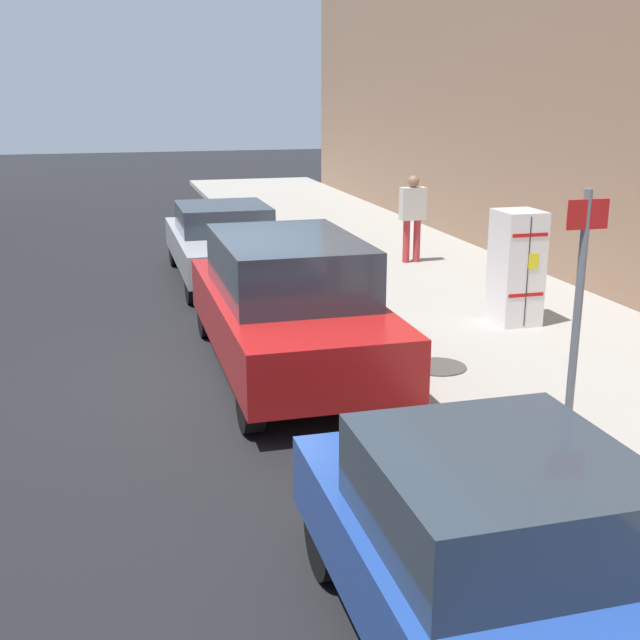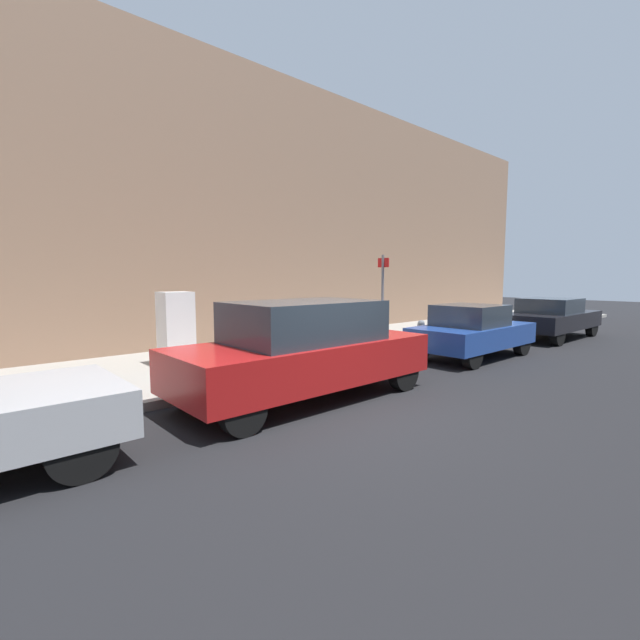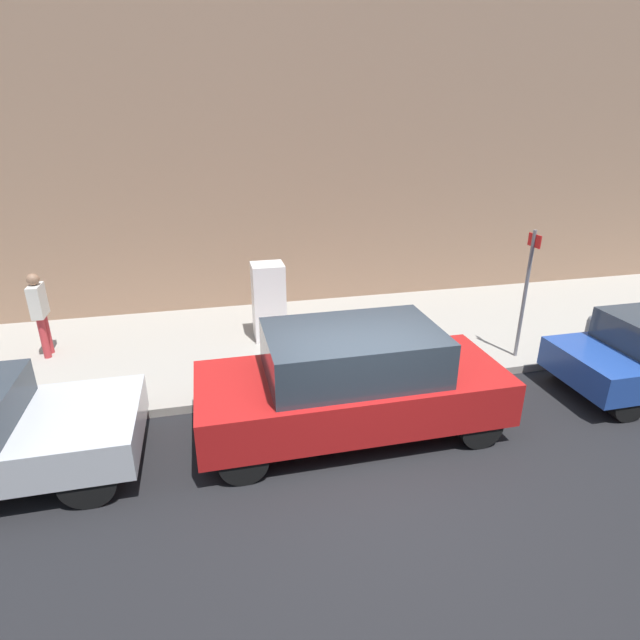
# 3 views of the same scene
# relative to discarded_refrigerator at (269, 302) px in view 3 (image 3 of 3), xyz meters

# --- Properties ---
(ground_plane) EXTENTS (80.00, 80.00, 0.00)m
(ground_plane) POSITION_rel_discarded_refrigerator_xyz_m (4.53, 0.79, -0.99)
(ground_plane) COLOR black
(sidewalk_slab) EXTENTS (4.70, 44.00, 0.15)m
(sidewalk_slab) POSITION_rel_discarded_refrigerator_xyz_m (0.16, 0.79, -0.91)
(sidewalk_slab) COLOR #9E998E
(sidewalk_slab) RESTS_ON ground
(building_facade_near) EXTENTS (2.03, 39.60, 8.64)m
(building_facade_near) POSITION_rel_discarded_refrigerator_xyz_m (-3.21, 0.79, 3.33)
(building_facade_near) COLOR #937056
(building_facade_near) RESTS_ON ground
(discarded_refrigerator) EXTENTS (0.62, 0.68, 1.67)m
(discarded_refrigerator) POSITION_rel_discarded_refrigerator_xyz_m (0.00, 0.00, 0.00)
(discarded_refrigerator) COLOR white
(discarded_refrigerator) RESTS_ON sidewalk_slab
(manhole_cover) EXTENTS (0.70, 0.70, 0.02)m
(manhole_cover) POSITION_rel_discarded_refrigerator_xyz_m (1.87, 1.60, -0.83)
(manhole_cover) COLOR #47443F
(manhole_cover) RESTS_ON sidewalk_slab
(street_sign_post) EXTENTS (0.36, 0.07, 2.57)m
(street_sign_post) POSITION_rel_discarded_refrigerator_xyz_m (2.05, 4.74, 0.60)
(street_sign_post) COLOR slate
(street_sign_post) RESTS_ON sidewalk_slab
(fire_hydrant) EXTENTS (0.22, 0.22, 0.76)m
(fire_hydrant) POSITION_rel_discarded_refrigerator_xyz_m (2.14, 6.36, -0.44)
(fire_hydrant) COLOR slate
(fire_hydrant) RESTS_ON sidewalk_slab
(pedestrian_walking_far) EXTENTS (0.50, 0.23, 1.73)m
(pedestrian_walking_far) POSITION_rel_discarded_refrigerator_xyz_m (-0.14, -4.51, 0.17)
(pedestrian_walking_far) COLOR #B73338
(pedestrian_walking_far) RESTS_ON sidewalk_slab
(parked_suv_red) EXTENTS (1.90, 4.72, 1.74)m
(parked_suv_red) POSITION_rel_discarded_refrigerator_xyz_m (3.60, 0.80, -0.10)
(parked_suv_red) COLOR red
(parked_suv_red) RESTS_ON ground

